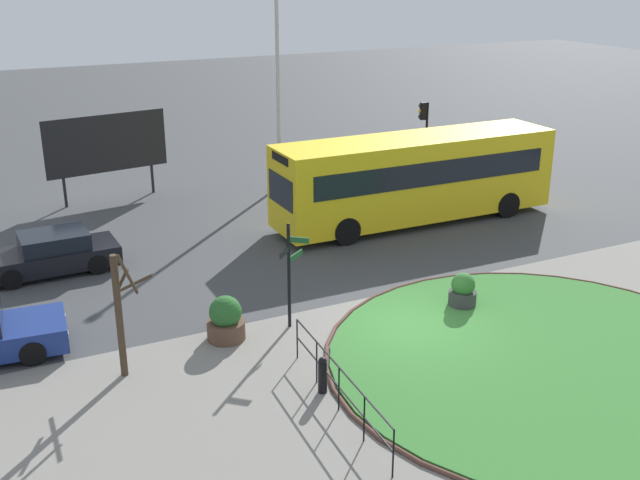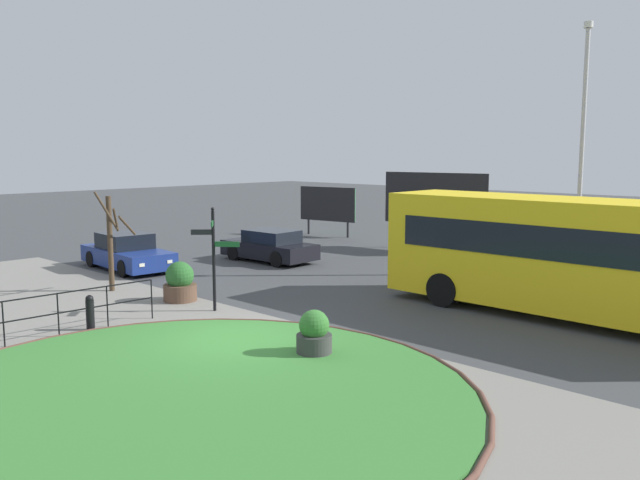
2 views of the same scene
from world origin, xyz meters
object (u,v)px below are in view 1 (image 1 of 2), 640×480
bollard_foreground (323,375)px  planter_near_signpost (463,292)px  signpost_directional (290,269)px  planter_kerbside (226,320)px  street_tree_bare (121,310)px  traffic_light_near (424,122)px  car_near_lane (51,254)px  bus_yellow (415,177)px  billboard_left (106,144)px  lamppost_tall (278,76)px

bollard_foreground → planter_near_signpost: size_ratio=0.87×
signpost_directional → planter_kerbside: (-1.82, 0.09, -1.16)m
signpost_directional → street_tree_bare: 4.63m
bollard_foreground → traffic_light_near: size_ratio=0.28×
bollard_foreground → traffic_light_near: 19.83m
bollard_foreground → planter_near_signpost: planter_near_signpost is taller
car_near_lane → bollard_foreground: bearing=112.1°
bollard_foreground → bus_yellow: 12.93m
car_near_lane → traffic_light_near: size_ratio=1.26×
billboard_left → planter_near_signpost: 16.69m
traffic_light_near → planter_near_signpost: traffic_light_near is taller
signpost_directional → bus_yellow: (7.90, 6.14, 0.04)m
signpost_directional → bollard_foreground: bearing=-102.0°
billboard_left → traffic_light_near: bearing=-17.5°
bus_yellow → planter_near_signpost: size_ratio=10.35×
billboard_left → planter_kerbside: bearing=-97.5°
planter_kerbside → street_tree_bare: 3.08m
bus_yellow → planter_near_signpost: bus_yellow is taller
bollard_foreground → signpost_directional: bearing=78.0°
bollard_foreground → car_near_lane: bearing=113.7°
planter_kerbside → street_tree_bare: bearing=-166.3°
signpost_directional → traffic_light_near: size_ratio=0.89×
lamppost_tall → street_tree_bare: bearing=-126.2°
traffic_light_near → planter_kerbside: (-13.76, -11.64, -1.92)m
lamppost_tall → street_tree_bare: (-9.77, -13.35, -3.13)m
signpost_directional → planter_near_signpost: bearing=-12.0°
lamppost_tall → bus_yellow: bearing=-67.7°
car_near_lane → signpost_directional: bearing=125.7°
billboard_left → planter_kerbside: size_ratio=4.10×
bollard_foreground → bus_yellow: size_ratio=0.08×
bollard_foreground → billboard_left: bearing=93.9°
lamppost_tall → bollard_foreground: bearing=-110.1°
signpost_directional → planter_kerbside: size_ratio=2.44×
bus_yellow → car_near_lane: 13.21m
billboard_left → bollard_foreground: bearing=-94.0°
bollard_foreground → car_near_lane: car_near_lane is taller
planter_kerbside → street_tree_bare: (-2.77, -0.67, 1.17)m
traffic_light_near → planter_kerbside: traffic_light_near is taller
bus_yellow → signpost_directional: bearing=38.2°
bollard_foreground → car_near_lane: size_ratio=0.22×
lamppost_tall → planter_near_signpost: (-0.26, -13.81, -4.36)m
bollard_foreground → lamppost_tall: lamppost_tall is taller
bollard_foreground → lamppost_tall: 17.76m
lamppost_tall → billboard_left: bearing=169.6°
planter_near_signpost → traffic_light_near: bearing=61.2°
bus_yellow → billboard_left: 12.63m
bollard_foreground → street_tree_bare: bearing=143.9°
bus_yellow → traffic_light_near: (4.04, 5.59, 0.72)m
bus_yellow → car_near_lane: size_ratio=2.61×
billboard_left → car_near_lane: bearing=-122.8°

